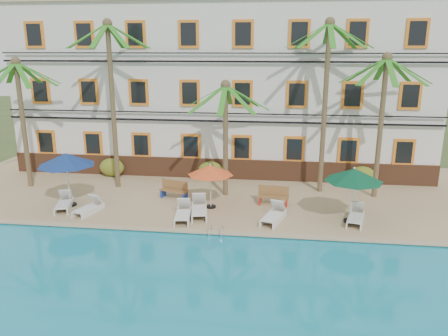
# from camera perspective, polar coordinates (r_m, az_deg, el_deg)

# --- Properties ---
(ground) EXTENTS (100.00, 100.00, 0.00)m
(ground) POSITION_cam_1_polar(r_m,az_deg,el_deg) (19.55, -3.92, -7.91)
(ground) COLOR #384C23
(ground) RESTS_ON ground
(pool_deck) EXTENTS (30.00, 12.00, 0.25)m
(pool_deck) POSITION_cam_1_polar(r_m,az_deg,el_deg) (24.11, -1.66, -2.96)
(pool_deck) COLOR tan
(pool_deck) RESTS_ON ground
(swimming_pool) EXTENTS (26.00, 12.00, 0.20)m
(swimming_pool) POSITION_cam_1_polar(r_m,az_deg,el_deg) (13.54, -9.91, -19.17)
(swimming_pool) COLOR teal
(swimming_pool) RESTS_ON ground
(pool_coping) EXTENTS (30.00, 0.35, 0.06)m
(pool_coping) POSITION_cam_1_polar(r_m,az_deg,el_deg) (18.63, -4.47, -8.20)
(pool_coping) COLOR tan
(pool_coping) RESTS_ON pool_deck
(hotel_building) EXTENTS (25.40, 6.44, 10.22)m
(hotel_building) POSITION_cam_1_polar(r_m,az_deg,el_deg) (27.91, -0.16, 10.60)
(hotel_building) COLOR silver
(hotel_building) RESTS_ON pool_deck
(palm_a) EXTENTS (4.37, 4.37, 7.03)m
(palm_a) POSITION_cam_1_polar(r_m,az_deg,el_deg) (25.89, -25.01, 7.57)
(palm_a) COLOR brown
(palm_a) RESTS_ON pool_deck
(palm_b) EXTENTS (4.37, 4.37, 8.93)m
(palm_b) POSITION_cam_1_polar(r_m,az_deg,el_deg) (24.02, -14.50, 10.63)
(palm_b) COLOR brown
(palm_b) RESTS_ON pool_deck
(palm_c) EXTENTS (4.37, 4.37, 5.97)m
(palm_c) POSITION_cam_1_polar(r_m,az_deg,el_deg) (22.11, 0.21, 6.21)
(palm_c) COLOR brown
(palm_c) RESTS_ON pool_deck
(palm_d) EXTENTS (4.37, 4.37, 8.93)m
(palm_d) POSITION_cam_1_polar(r_m,az_deg,el_deg) (23.05, 13.19, 10.53)
(palm_d) COLOR brown
(palm_d) RESTS_ON pool_deck
(palm_e) EXTENTS (4.37, 4.37, 7.29)m
(palm_e) POSITION_cam_1_polar(r_m,az_deg,el_deg) (23.07, 20.01, 7.66)
(palm_e) COLOR brown
(palm_e) RESTS_ON pool_deck
(shrub_left) EXTENTS (1.50, 0.90, 1.10)m
(shrub_left) POSITION_cam_1_polar(r_m,az_deg,el_deg) (27.03, -14.43, 0.08)
(shrub_left) COLOR #1E5919
(shrub_left) RESTS_ON pool_deck
(shrub_mid) EXTENTS (1.50, 0.90, 1.10)m
(shrub_mid) POSITION_cam_1_polar(r_m,az_deg,el_deg) (25.46, -1.73, -0.36)
(shrub_mid) COLOR #1E5919
(shrub_mid) RESTS_ON pool_deck
(shrub_right) EXTENTS (1.50, 0.90, 1.10)m
(shrub_right) POSITION_cam_1_polar(r_m,az_deg,el_deg) (25.62, 17.59, -1.00)
(shrub_right) COLOR #1E5919
(shrub_right) RESTS_ON pool_deck
(umbrella_blue) EXTENTS (2.72, 2.72, 2.71)m
(umbrella_blue) POSITION_cam_1_polar(r_m,az_deg,el_deg) (22.17, -19.93, 1.03)
(umbrella_blue) COLOR black
(umbrella_blue) RESTS_ON pool_deck
(umbrella_red) EXTENTS (2.20, 2.20, 2.20)m
(umbrella_red) POSITION_cam_1_polar(r_m,az_deg,el_deg) (20.72, -1.77, -0.29)
(umbrella_red) COLOR black
(umbrella_red) RESTS_ON pool_deck
(umbrella_green) EXTENTS (2.54, 2.54, 2.54)m
(umbrella_green) POSITION_cam_1_polar(r_m,az_deg,el_deg) (19.67, 16.59, -0.91)
(umbrella_green) COLOR black
(umbrella_green) RESTS_ON pool_deck
(lounger_a) EXTENTS (1.11, 1.87, 0.83)m
(lounger_a) POSITION_cam_1_polar(r_m,az_deg,el_deg) (22.40, -20.15, -4.34)
(lounger_a) COLOR silver
(lounger_a) RESTS_ON pool_deck
(lounger_b) EXTENTS (0.99, 1.75, 0.78)m
(lounger_b) POSITION_cam_1_polar(r_m,az_deg,el_deg) (21.48, -17.24, -4.96)
(lounger_b) COLOR silver
(lounger_b) RESTS_ON pool_deck
(lounger_c) EXTENTS (0.87, 1.90, 0.87)m
(lounger_c) POSITION_cam_1_polar(r_m,az_deg,el_deg) (19.86, -5.37, -5.91)
(lounger_c) COLOR silver
(lounger_c) RESTS_ON pool_deck
(lounger_d) EXTENTS (1.03, 2.05, 0.92)m
(lounger_d) POSITION_cam_1_polar(r_m,az_deg,el_deg) (20.29, -3.27, -5.33)
(lounger_d) COLOR silver
(lounger_d) RESTS_ON pool_deck
(lounger_e) EXTENTS (1.19, 1.96, 0.87)m
(lounger_e) POSITION_cam_1_polar(r_m,az_deg,el_deg) (19.66, 6.50, -6.16)
(lounger_e) COLOR silver
(lounger_e) RESTS_ON pool_deck
(lounger_f) EXTENTS (1.05, 1.89, 0.84)m
(lounger_f) POSITION_cam_1_polar(r_m,az_deg,el_deg) (20.29, 16.82, -6.08)
(lounger_f) COLOR silver
(lounger_f) RESTS_ON pool_deck
(bench_left) EXTENTS (1.57, 0.91, 0.93)m
(bench_left) POSITION_cam_1_polar(r_m,az_deg,el_deg) (22.53, -6.46, -2.80)
(bench_left) COLOR olive
(bench_left) RESTS_ON pool_deck
(bench_right) EXTENTS (1.54, 0.60, 0.93)m
(bench_right) POSITION_cam_1_polar(r_m,az_deg,el_deg) (21.64, 6.49, -3.58)
(bench_right) COLOR olive
(bench_right) RESTS_ON pool_deck
(pool_ladder) EXTENTS (0.54, 0.74, 0.74)m
(pool_ladder) POSITION_cam_1_polar(r_m,az_deg,el_deg) (18.37, -1.03, -8.61)
(pool_ladder) COLOR silver
(pool_ladder) RESTS_ON ground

